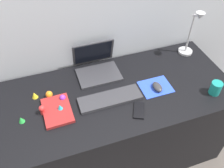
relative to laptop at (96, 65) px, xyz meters
name	(u,v)px	position (x,y,z in m)	size (l,w,h in m)	color
ground_plane	(114,150)	(0.05, -0.26, -0.79)	(6.00, 6.00, 0.00)	#59514C
back_wall	(98,50)	(0.05, 0.14, 0.02)	(2.83, 0.05, 1.62)	#B2B7C1
desk	(115,125)	(0.05, -0.26, -0.42)	(1.63, 0.71, 0.74)	black
laptop	(96,65)	(0.00, 0.00, 0.00)	(0.30, 0.26, 0.21)	#333338
keyboard	(110,99)	(0.00, -0.30, -0.04)	(0.41, 0.13, 0.02)	#333338
mousepad	(156,87)	(0.33, -0.29, -0.05)	(0.21, 0.17, 0.00)	blue
mouse	(157,87)	(0.33, -0.31, -0.03)	(0.06, 0.10, 0.03)	#333338
cell_phone	(139,110)	(0.14, -0.45, -0.05)	(0.06, 0.13, 0.01)	black
desk_lamp	(192,35)	(0.73, -0.04, 0.12)	(0.11, 0.14, 0.37)	#B7B7BC
notebook_pad	(57,110)	(-0.34, -0.29, -0.04)	(0.17, 0.24, 0.02)	maroon
coffee_mug	(216,88)	(0.68, -0.47, -0.01)	(0.07, 0.07, 0.09)	teal
toy_figurine_red	(42,110)	(-0.42, -0.28, -0.02)	(0.04, 0.04, 0.07)	red
toy_figurine_purple	(63,98)	(-0.29, -0.21, -0.03)	(0.04, 0.04, 0.04)	purple
toy_figurine_orange	(49,94)	(-0.36, -0.15, -0.03)	(0.04, 0.04, 0.05)	orange
toy_figurine_green	(21,120)	(-0.55, -0.30, -0.03)	(0.04, 0.04, 0.04)	green
toy_figurine_yellow	(34,95)	(-0.46, -0.12, -0.03)	(0.04, 0.04, 0.04)	yellow
toy_figurine_cyan	(60,108)	(-0.32, -0.29, -0.03)	(0.05, 0.05, 0.05)	#28B7CC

